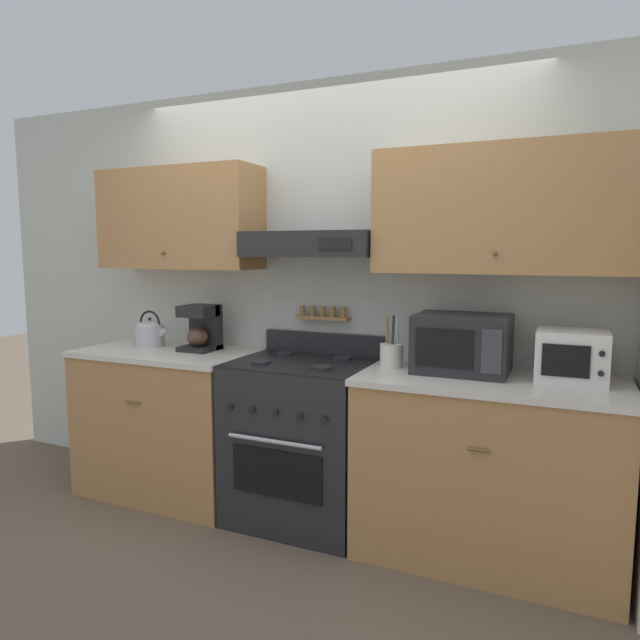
% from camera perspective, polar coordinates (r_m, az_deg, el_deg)
% --- Properties ---
extents(ground_plane, '(16.00, 16.00, 0.00)m').
position_cam_1_polar(ground_plane, '(3.26, -4.49, -21.49)').
color(ground_plane, brown).
extents(wall_back, '(5.20, 0.46, 2.55)m').
position_cam_1_polar(wall_back, '(3.42, 0.88, 4.91)').
color(wall_back, silver).
rests_on(wall_back, ground_plane).
extents(counter_left, '(1.11, 0.67, 0.93)m').
position_cam_1_polar(counter_left, '(3.83, -14.73, -9.73)').
color(counter_left, '#AD7A47').
rests_on(counter_left, ground_plane).
extents(counter_right, '(1.28, 0.67, 0.93)m').
position_cam_1_polar(counter_right, '(3.07, 16.40, -14.02)').
color(counter_right, '#AD7A47').
rests_on(counter_right, ground_plane).
extents(stove_range, '(0.77, 0.67, 1.05)m').
position_cam_1_polar(stove_range, '(3.35, -1.74, -11.90)').
color(stove_range, '#232326').
rests_on(stove_range, ground_plane).
extents(tea_kettle, '(0.24, 0.19, 0.24)m').
position_cam_1_polar(tea_kettle, '(3.88, -16.59, -1.20)').
color(tea_kettle, '#B7B7BC').
rests_on(tea_kettle, counter_left).
extents(coffee_maker, '(0.20, 0.22, 0.28)m').
position_cam_1_polar(coffee_maker, '(3.66, -11.75, -0.73)').
color(coffee_maker, black).
rests_on(coffee_maker, counter_left).
extents(microwave, '(0.47, 0.38, 0.30)m').
position_cam_1_polar(microwave, '(3.02, 14.05, -2.29)').
color(microwave, '#232326').
rests_on(microwave, counter_right).
extents(utensil_crock, '(0.13, 0.13, 0.28)m').
position_cam_1_polar(utensil_crock, '(3.10, 7.17, -3.41)').
color(utensil_crock, silver).
rests_on(utensil_crock, counter_right).
extents(toaster_oven, '(0.32, 0.28, 0.25)m').
position_cam_1_polar(toaster_oven, '(2.96, 23.88, -3.34)').
color(toaster_oven, white).
rests_on(toaster_oven, counter_right).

